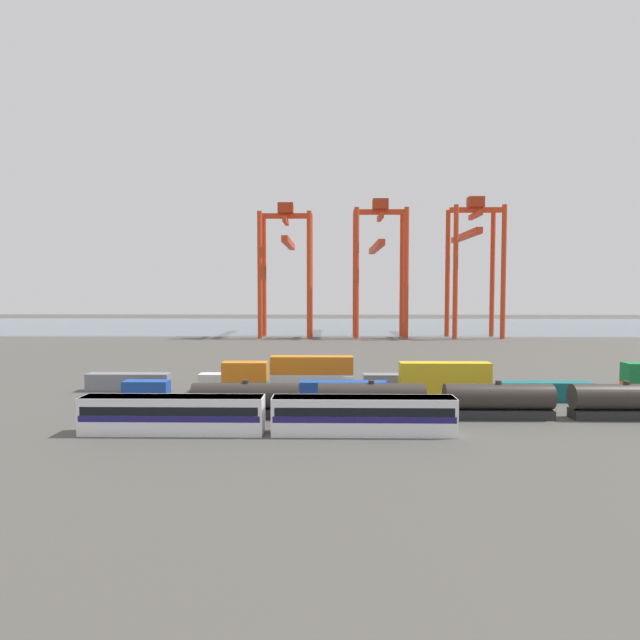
{
  "coord_description": "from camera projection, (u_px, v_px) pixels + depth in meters",
  "views": [
    {
      "loc": [
        -3.27,
        -79.07,
        14.92
      ],
      "look_at": [
        -5.06,
        22.05,
        9.32
      ],
      "focal_mm": 30.53,
      "sensor_mm": 36.0,
      "label": 1
    }
  ],
  "objects": [
    {
      "name": "ground_plane",
      "position": [
        344.0,
        358.0,
        119.64
      ],
      "size": [
        420.0,
        420.0,
        0.0
      ],
      "primitive_type": "plane",
      "color": "#4C4944"
    },
    {
      "name": "harbour_water",
      "position": [
        337.0,
        325.0,
        228.3
      ],
      "size": [
        400.0,
        110.0,
        0.01
      ],
      "primitive_type": "cube",
      "color": "slate",
      "rests_on": "ground_plane"
    },
    {
      "name": "passenger_train",
      "position": [
        268.0,
        413.0,
        56.29
      ],
      "size": [
        38.71,
        3.14,
        3.9
      ],
      "color": "silver",
      "rests_on": "ground_plane"
    },
    {
      "name": "freight_tank_row",
      "position": [
        498.0,
        400.0,
        63.09
      ],
      "size": [
        71.27,
        2.96,
        4.42
      ],
      "color": "#232326",
      "rests_on": "ground_plane"
    },
    {
      "name": "shipping_container_0",
      "position": [
        146.0,
        390.0,
        73.88
      ],
      "size": [
        6.04,
        2.44,
        2.6
      ],
      "primitive_type": "cube",
      "color": "#1C4299",
      "rests_on": "ground_plane"
    },
    {
      "name": "shipping_container_1",
      "position": [
        245.0,
        391.0,
        73.64
      ],
      "size": [
        6.04,
        2.44,
        2.6
      ],
      "primitive_type": "cube",
      "color": "#146066",
      "rests_on": "ground_plane"
    },
    {
      "name": "shipping_container_2",
      "position": [
        245.0,
        371.0,
        73.5
      ],
      "size": [
        6.04,
        2.44,
        2.6
      ],
      "primitive_type": "cube",
      "color": "orange",
      "rests_on": "shipping_container_1"
    },
    {
      "name": "shipping_container_3",
      "position": [
        345.0,
        391.0,
        73.4
      ],
      "size": [
        12.1,
        2.44,
        2.6
      ],
      "primitive_type": "cube",
      "color": "#1C4299",
      "rests_on": "ground_plane"
    },
    {
      "name": "shipping_container_4",
      "position": [
        445.0,
        391.0,
        73.16
      ],
      "size": [
        12.1,
        2.44,
        2.6
      ],
      "primitive_type": "cube",
      "color": "gold",
      "rests_on": "ground_plane"
    },
    {
      "name": "shipping_container_5",
      "position": [
        445.0,
        372.0,
        73.02
      ],
      "size": [
        12.1,
        2.44,
        2.6
      ],
      "primitive_type": "cube",
      "color": "gold",
      "rests_on": "shipping_container_4"
    },
    {
      "name": "shipping_container_6",
      "position": [
        545.0,
        391.0,
        72.93
      ],
      "size": [
        12.1,
        2.44,
        2.6
      ],
      "primitive_type": "cube",
      "color": "#146066",
      "rests_on": "ground_plane"
    },
    {
      "name": "shipping_container_11",
      "position": [
        129.0,
        382.0,
        80.4
      ],
      "size": [
        12.1,
        2.44,
        2.6
      ],
      "primitive_type": "cube",
      "color": "slate",
      "rests_on": "ground_plane"
    },
    {
      "name": "shipping_container_12",
      "position": [
        220.0,
        382.0,
        80.16
      ],
      "size": [
        6.04,
        2.44,
        2.6
      ],
      "primitive_type": "cube",
      "color": "silver",
      "rests_on": "ground_plane"
    },
    {
      "name": "shipping_container_13",
      "position": [
        312.0,
        383.0,
        79.92
      ],
      "size": [
        12.1,
        2.44,
        2.6
      ],
      "primitive_type": "cube",
      "color": "silver",
      "rests_on": "ground_plane"
    },
    {
      "name": "shipping_container_14",
      "position": [
        312.0,
        365.0,
        79.78
      ],
      "size": [
        12.1,
        2.44,
        2.6
      ],
      "primitive_type": "cube",
      "color": "orange",
      "rests_on": "shipping_container_13"
    },
    {
      "name": "shipping_container_15",
      "position": [
        404.0,
        383.0,
        79.68
      ],
      "size": [
        12.1,
        2.44,
        2.6
      ],
      "primitive_type": "cube",
      "color": "slate",
      "rests_on": "ground_plane"
    },
    {
      "name": "gantry_crane_west",
      "position": [
        287.0,
        256.0,
        174.53
      ],
      "size": [
        16.76,
        36.4,
        42.19
      ],
      "color": "red",
      "rests_on": "ground_plane"
    },
    {
      "name": "gantry_crane_central",
      "position": [
        379.0,
        255.0,
        174.85
      ],
      "size": [
        16.81,
        41.67,
        43.34
      ],
      "color": "red",
      "rests_on": "ground_plane"
    },
    {
      "name": "gantry_crane_east",
      "position": [
        473.0,
        252.0,
        173.2
      ],
      "size": [
        16.13,
        35.86,
        43.9
      ],
      "color": "red",
      "rests_on": "ground_plane"
    }
  ]
}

